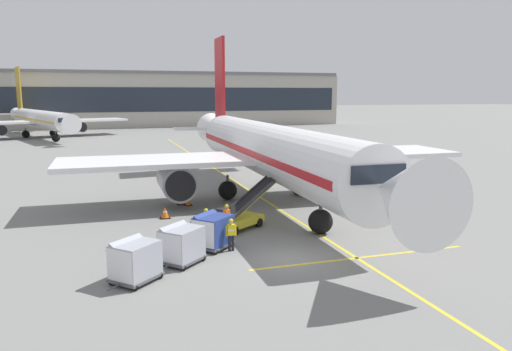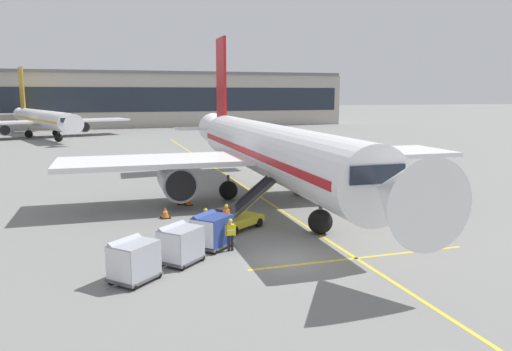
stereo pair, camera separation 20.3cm
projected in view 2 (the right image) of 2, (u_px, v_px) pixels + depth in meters
name	position (u px, v px, depth m)	size (l,w,h in m)	color
ground_plane	(288.00, 260.00, 24.55)	(600.00, 600.00, 0.00)	slate
parked_airplane	(268.00, 151.00, 38.06)	(31.21, 41.56, 14.08)	white
belt_loader	(240.00, 215.00, 30.29)	(5.14, 4.09, 2.83)	gold
baggage_cart_lead	(212.00, 230.00, 26.31)	(2.55, 2.53, 1.91)	#515156
baggage_cart_second	(180.00, 243.00, 23.99)	(2.55, 2.53, 1.91)	#515156
baggage_cart_third	(133.00, 260.00, 21.64)	(2.55, 2.53, 1.91)	#515156
ground_crew_by_loader	(227.00, 217.00, 29.20)	(0.48, 0.42, 1.74)	#333847
ground_crew_by_carts	(230.00, 232.00, 25.86)	(0.57, 0.29, 1.74)	black
ground_crew_marshaller	(206.00, 221.00, 28.19)	(0.37, 0.53, 1.74)	#514C42
safety_cone_engine_keepout	(189.00, 201.00, 36.62)	(0.55, 0.55, 0.63)	black
safety_cone_wingtip	(165.00, 213.00, 32.81)	(0.65, 0.65, 0.74)	black
safety_cone_nose_mark	(182.00, 200.00, 36.92)	(0.61, 0.61, 0.69)	black
apron_guidance_line_lead_in	(267.00, 201.00, 37.93)	(0.20, 110.00, 0.01)	yellow
apron_guidance_line_stop_bar	(361.00, 258.00, 24.91)	(12.00, 0.20, 0.01)	yellow
terminal_building	(146.00, 99.00, 125.13)	(101.51, 14.96, 13.66)	#A8A399
distant_airplane	(43.00, 119.00, 92.89)	(32.43, 39.71, 13.88)	white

